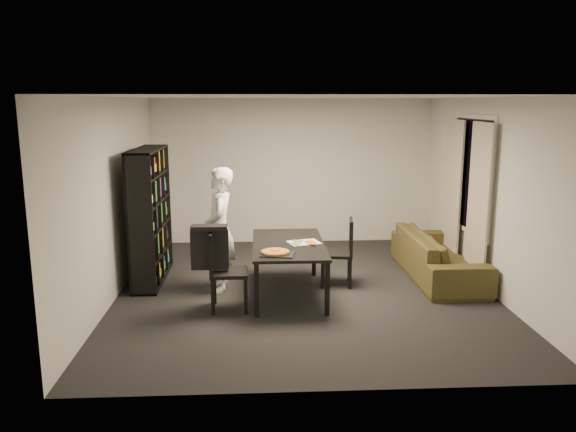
{
  "coord_description": "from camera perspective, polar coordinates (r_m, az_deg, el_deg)",
  "views": [
    {
      "loc": [
        -0.62,
        -7.33,
        2.55
      ],
      "look_at": [
        -0.22,
        -0.04,
        1.05
      ],
      "focal_mm": 35.0,
      "sensor_mm": 36.0,
      "label": 1
    }
  ],
  "objects": [
    {
      "name": "pizza_slices",
      "position": [
        7.4,
        1.65,
        -2.69
      ],
      "size": [
        0.39,
        0.34,
        0.01
      ],
      "primitive_type": null,
      "rotation": [
        0.0,
        0.0,
        -0.08
      ],
      "color": "#B57638",
      "rests_on": "dining_table"
    },
    {
      "name": "room",
      "position": [
        7.46,
        1.68,
        1.96
      ],
      "size": [
        5.01,
        5.51,
        2.61
      ],
      "color": "black",
      "rests_on": "ground"
    },
    {
      "name": "draped_jacket",
      "position": [
        6.91,
        -7.97,
        -2.98
      ],
      "size": [
        0.46,
        0.2,
        0.55
      ],
      "rotation": [
        0.0,
        0.0,
        1.6
      ],
      "color": "black",
      "rests_on": "chair_left"
    },
    {
      "name": "kitchen_towel",
      "position": [
        7.44,
        1.63,
        -2.71
      ],
      "size": [
        0.47,
        0.41,
        0.01
      ],
      "primitive_type": "cube",
      "rotation": [
        0.0,
        0.0,
        0.3
      ],
      "color": "white",
      "rests_on": "dining_table"
    },
    {
      "name": "sofa",
      "position": [
        8.54,
        15.02,
        -3.89
      ],
      "size": [
        0.87,
        2.22,
        0.65
      ],
      "primitive_type": "imported",
      "rotation": [
        0.0,
        0.0,
        1.57
      ],
      "color": "#3E3A19",
      "rests_on": "room"
    },
    {
      "name": "pepperoni_pizza",
      "position": [
        6.9,
        -1.3,
        -3.66
      ],
      "size": [
        0.35,
        0.35,
        0.03
      ],
      "rotation": [
        0.0,
        0.0,
        0.42
      ],
      "color": "#98652C",
      "rests_on": "dining_table"
    },
    {
      "name": "curtain_right",
      "position": [
        9.08,
        16.36,
        2.27
      ],
      "size": [
        0.03,
        0.7,
        2.25
      ],
      "primitive_type": "cube",
      "color": "#BCAEA0",
      "rests_on": "room"
    },
    {
      "name": "chair_left",
      "position": [
        6.97,
        -6.79,
        -4.99
      ],
      "size": [
        0.47,
        0.47,
        1.0
      ],
      "rotation": [
        0.0,
        0.0,
        1.6
      ],
      "color": "black",
      "rests_on": "room"
    },
    {
      "name": "person",
      "position": [
        7.63,
        -6.96,
        -1.39
      ],
      "size": [
        0.43,
        0.63,
        1.69
      ],
      "primitive_type": "imported",
      "rotation": [
        0.0,
        0.0,
        -1.53
      ],
      "color": "white",
      "rests_on": "room"
    },
    {
      "name": "bookshelf",
      "position": [
        8.23,
        -13.82,
        0.07
      ],
      "size": [
        0.35,
        1.5,
        1.9
      ],
      "primitive_type": "cube",
      "color": "black",
      "rests_on": "room"
    },
    {
      "name": "window_frame",
      "position": [
        8.57,
        18.14,
        4.01
      ],
      "size": [
        0.03,
        1.52,
        1.72
      ],
      "primitive_type": "cube",
      "color": "white",
      "rests_on": "room"
    },
    {
      "name": "baking_tray",
      "position": [
        6.88,
        -1.02,
        -3.88
      ],
      "size": [
        0.45,
        0.39,
        0.01
      ],
      "primitive_type": "cube",
      "rotation": [
        0.0,
        0.0,
        -0.2
      ],
      "color": "black",
      "rests_on": "dining_table"
    },
    {
      "name": "window_pane",
      "position": [
        8.57,
        18.17,
        4.01
      ],
      "size": [
        0.02,
        1.4,
        1.6
      ],
      "primitive_type": "cube",
      "color": "black",
      "rests_on": "room"
    },
    {
      "name": "dining_table",
      "position": [
        7.44,
        0.04,
        -3.23
      ],
      "size": [
        0.94,
        1.69,
        0.71
      ],
      "color": "black",
      "rests_on": "room"
    },
    {
      "name": "chair_right",
      "position": [
        7.89,
        5.62,
        -3.21
      ],
      "size": [
        0.49,
        0.49,
        0.95
      ],
      "rotation": [
        0.0,
        0.0,
        -1.71
      ],
      "color": "black",
      "rests_on": "room"
    },
    {
      "name": "curtain_left",
      "position": [
        8.12,
        18.77,
        1.06
      ],
      "size": [
        0.03,
        0.7,
        2.25
      ],
      "primitive_type": "cube",
      "color": "#BCAEA0",
      "rests_on": "room"
    }
  ]
}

